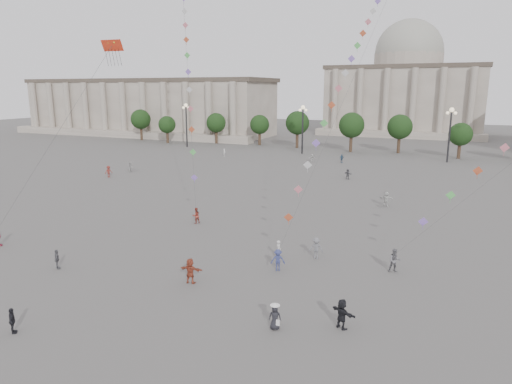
% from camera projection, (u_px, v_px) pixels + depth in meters
% --- Properties ---
extents(ground, '(360.00, 360.00, 0.00)m').
position_uv_depth(ground, '(198.00, 287.00, 33.39)').
color(ground, '#565451').
rests_on(ground, ground).
extents(hall_west, '(84.00, 26.22, 17.20)m').
position_uv_depth(hall_west, '(146.00, 107.00, 144.82)').
color(hall_west, gray).
rests_on(hall_west, ground).
extents(hall_central, '(48.30, 34.30, 35.50)m').
position_uv_depth(hall_central, '(406.00, 88.00, 145.52)').
color(hall_central, gray).
rests_on(hall_central, ground).
extents(tree_row, '(137.12, 5.12, 8.00)m').
position_uv_depth(tree_row, '(378.00, 129.00, 101.78)').
color(tree_row, '#3A2A1D').
rests_on(tree_row, ground).
extents(lamp_post_far_west, '(2.00, 0.90, 10.65)m').
position_uv_depth(lamp_post_far_west, '(186.00, 117.00, 111.93)').
color(lamp_post_far_west, '#262628').
rests_on(lamp_post_far_west, ground).
extents(lamp_post_mid_west, '(2.00, 0.90, 10.65)m').
position_uv_depth(lamp_post_mid_west, '(303.00, 120.00, 100.12)').
color(lamp_post_mid_west, '#262628').
rests_on(lamp_post_mid_west, ground).
extents(lamp_post_mid_east, '(2.00, 0.90, 10.65)m').
position_uv_depth(lamp_post_mid_east, '(450.00, 125.00, 88.31)').
color(lamp_post_mid_east, '#262628').
rests_on(lamp_post_mid_east, ground).
extents(person_crowd_0, '(1.01, 1.00, 1.71)m').
position_uv_depth(person_crowd_0, '(342.00, 159.00, 89.00)').
color(person_crowd_0, '#304E6D').
rests_on(person_crowd_0, ground).
extents(person_crowd_1, '(0.94, 1.04, 1.75)m').
position_uv_depth(person_crowd_1, '(131.00, 167.00, 79.38)').
color(person_crowd_1, silver).
rests_on(person_crowd_1, ground).
extents(person_crowd_2, '(1.16, 1.42, 1.92)m').
position_uv_depth(person_crowd_2, '(109.00, 172.00, 74.43)').
color(person_crowd_2, maroon).
rests_on(person_crowd_2, ground).
extents(person_crowd_3, '(1.81, 1.32, 1.89)m').
position_uv_depth(person_crowd_3, '(342.00, 314.00, 27.46)').
color(person_crowd_3, black).
rests_on(person_crowd_3, ground).
extents(person_crowd_4, '(1.41, 1.21, 1.53)m').
position_uv_depth(person_crowd_4, '(312.00, 158.00, 90.24)').
color(person_crowd_4, silver).
rests_on(person_crowd_4, ground).
extents(person_crowd_6, '(1.28, 0.83, 1.87)m').
position_uv_depth(person_crowd_6, '(316.00, 248.00, 38.80)').
color(person_crowd_6, slate).
rests_on(person_crowd_6, ground).
extents(person_crowd_7, '(1.75, 0.64, 1.85)m').
position_uv_depth(person_crowd_7, '(386.00, 199.00, 56.10)').
color(person_crowd_7, silver).
rests_on(person_crowd_7, ground).
extents(person_crowd_10, '(0.39, 0.59, 1.61)m').
position_uv_depth(person_crowd_10, '(224.00, 152.00, 97.76)').
color(person_crowd_10, silver).
rests_on(person_crowd_10, ground).
extents(person_crowd_12, '(1.61, 1.16, 1.68)m').
position_uv_depth(person_crowd_12, '(348.00, 174.00, 72.95)').
color(person_crowd_12, '#58575C').
rests_on(person_crowd_12, ground).
extents(person_crowd_13, '(0.72, 0.72, 1.68)m').
position_uv_depth(person_crowd_13, '(279.00, 250.00, 38.66)').
color(person_crowd_13, silver).
rests_on(person_crowd_13, ground).
extents(tourist_1, '(0.95, 0.92, 1.60)m').
position_uv_depth(tourist_1, '(12.00, 321.00, 26.93)').
color(tourist_1, black).
rests_on(tourist_1, ground).
extents(tourist_2, '(1.84, 0.73, 1.94)m').
position_uv_depth(tourist_2, '(190.00, 271.00, 33.90)').
color(tourist_2, '#9E422B').
rests_on(tourist_2, ground).
extents(tourist_3, '(0.94, 0.95, 1.61)m').
position_uv_depth(tourist_3, '(57.00, 259.00, 36.62)').
color(tourist_3, '#59595D').
rests_on(tourist_3, ground).
extents(kite_flyer_0, '(1.02, 1.06, 1.72)m').
position_uv_depth(kite_flyer_0, '(196.00, 216.00, 49.05)').
color(kite_flyer_0, maroon).
rests_on(kite_flyer_0, ground).
extents(kite_flyer_1, '(1.31, 1.04, 1.78)m').
position_uv_depth(kite_flyer_1, '(278.00, 260.00, 36.23)').
color(kite_flyer_1, navy).
rests_on(kite_flyer_1, ground).
extents(kite_flyer_2, '(1.12, 1.00, 1.91)m').
position_uv_depth(kite_flyer_2, '(395.00, 261.00, 35.93)').
color(kite_flyer_2, slate).
rests_on(kite_flyer_2, ground).
extents(hat_person, '(0.86, 0.68, 1.69)m').
position_uv_depth(hat_person, '(275.00, 316.00, 27.39)').
color(hat_person, black).
rests_on(hat_person, ground).
extents(dragon_kite, '(4.72, 4.73, 20.09)m').
position_uv_depth(dragon_kite, '(111.00, 55.00, 43.25)').
color(dragon_kite, red).
rests_on(dragon_kite, ground).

